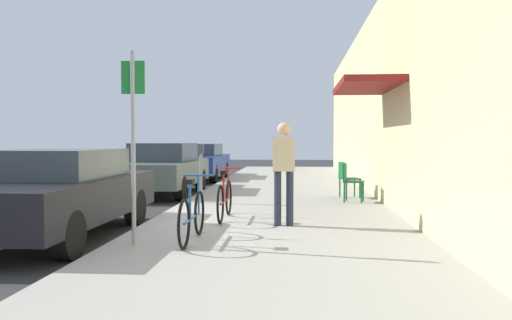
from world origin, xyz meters
The scene contains 13 objects.
ground_plane centered at (0.00, 0.00, 0.00)m, with size 60.00×60.00×0.00m, color #2D2D30.
sidewalk_slab centered at (2.25, 2.00, 0.06)m, with size 4.50×32.00×0.12m, color #9E9B93.
building_facade centered at (4.64, 2.00, 2.43)m, with size 1.40×32.00×4.85m.
parked_car_0 centered at (-1.10, -1.11, 0.72)m, with size 1.80×4.40×1.38m.
parked_car_1 centered at (-1.10, 5.21, 0.74)m, with size 1.80×4.40×1.44m.
parked_car_2 centered at (-1.10, 10.44, 0.72)m, with size 1.80×4.40×1.37m.
parking_meter centered at (0.45, 2.57, 0.89)m, with size 0.12×0.10×1.32m.
street_sign centered at (0.40, -2.05, 1.64)m, with size 0.32×0.06×2.60m.
bicycle_0 centered at (1.14, -1.79, 0.48)m, with size 0.46×1.71×0.90m.
bicycle_1 centered at (1.32, 0.23, 0.48)m, with size 0.46×1.71×0.90m.
cafe_chair_0 centered at (3.81, 2.96, 0.62)m, with size 0.53×0.53×0.87m.
cafe_chair_1 centered at (3.81, 3.83, 0.62)m, with size 0.53×0.53×0.87m.
pedestrian_standing centered at (2.38, -0.36, 1.12)m, with size 0.36×0.22×1.70m.
Camera 1 is at (2.58, -8.80, 1.54)m, focal length 36.12 mm.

